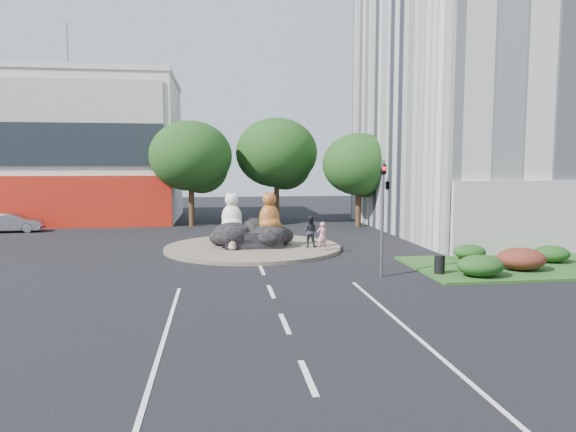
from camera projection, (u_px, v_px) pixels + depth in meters
name	position (u px, v px, depth m)	size (l,w,h in m)	color
ground	(271.00, 292.00, 19.50)	(120.00, 120.00, 0.00)	black
roundabout_island	(253.00, 248.00, 29.35)	(10.00, 10.00, 0.20)	brown
rock_plinth	(253.00, 238.00, 29.29)	(3.20, 2.60, 0.90)	black
shophouse_block	(28.00, 149.00, 43.95)	(25.20, 12.30, 17.40)	silver
grass_verge	(518.00, 266.00, 24.09)	(10.00, 6.00, 0.12)	#234416
tree_left	(192.00, 159.00, 40.20)	(6.46, 6.46, 8.27)	#382314
tree_mid	(277.00, 156.00, 43.09)	(6.84, 6.84, 8.76)	#382314
tree_right	(359.00, 167.00, 40.06)	(5.70, 5.70, 7.30)	#382314
hedge_near_green	(480.00, 266.00, 21.66)	(2.00, 1.60, 0.90)	#193A12
hedge_red	(521.00, 259.00, 22.98)	(2.20, 1.76, 0.99)	#441312
hedge_mid_green	(551.00, 254.00, 24.81)	(1.80, 1.44, 0.81)	#193A12
hedge_back_green	(470.00, 252.00, 25.61)	(1.60, 1.28, 0.72)	#193A12
traffic_light	(385.00, 193.00, 21.81)	(0.44, 1.24, 5.00)	#595B60
street_lamp	(484.00, 170.00, 28.68)	(2.34, 0.22, 8.06)	#595B60
cat_white	(232.00, 211.00, 29.31)	(1.33, 1.15, 2.22)	silver
cat_tabby	(269.00, 211.00, 28.94)	(1.38, 1.19, 2.29)	#A94E23
kitten_calico	(232.00, 242.00, 27.83)	(0.52, 0.45, 0.86)	beige
kitten_white	(277.00, 240.00, 28.99)	(0.47, 0.41, 0.78)	silver
pedestrian_pink	(322.00, 236.00, 27.77)	(0.56, 0.37, 1.55)	#D48990
pedestrian_dark	(310.00, 231.00, 28.88)	(0.87, 0.67, 1.78)	black
parked_car	(13.00, 223.00, 36.84)	(1.41, 4.05, 1.33)	#95979C
litter_bin	(440.00, 264.00, 22.23)	(0.45, 0.45, 0.80)	black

